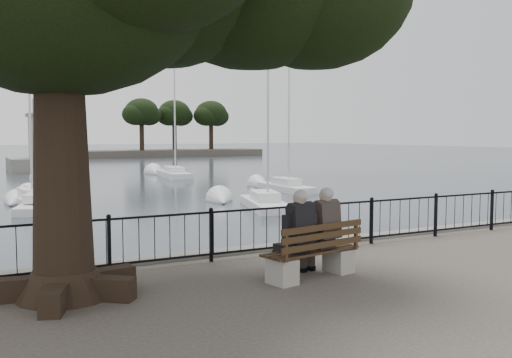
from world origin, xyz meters
TOP-DOWN VIEW (x-y plane):
  - harbor at (0.00, 3.00)m, footprint 260.00×260.00m
  - railing at (0.00, 2.50)m, footprint 22.06×0.06m
  - bench at (0.05, 0.46)m, footprint 1.96×0.91m
  - person_left at (-0.31, 0.50)m, footprint 0.53×0.84m
  - person_right at (0.30, 0.62)m, footprint 0.53×0.84m
  - lion_monument at (2.00, 49.93)m, footprint 6.17×6.17m
  - sailboat_b at (-2.09, 22.65)m, footprint 1.98×5.24m
  - sailboat_c at (7.52, 15.86)m, footprint 2.91×5.50m
  - sailboat_d at (12.75, 22.64)m, footprint 1.53×5.18m
  - sailboat_f at (0.41, 36.33)m, footprint 1.63×4.70m
  - sailboat_g at (10.56, 37.10)m, footprint 2.40×6.36m
  - sailboat_i at (-2.12, 20.19)m, footprint 2.62×4.83m
  - far_shore at (25.54, 79.46)m, footprint 30.00×8.60m

SIDE VIEW (x-z plane):
  - sailboat_f at x=0.41m, z-range -5.22..3.81m
  - sailboat_d at x=12.75m, z-range -5.59..4.19m
  - sailboat_c at x=7.52m, z-range -5.81..4.42m
  - sailboat_b at x=-2.09m, z-range -5.83..4.45m
  - sailboat_g at x=10.56m, z-range -6.49..5.13m
  - sailboat_i at x=-2.12m, z-range -5.85..4.51m
  - harbor at x=0.00m, z-range -1.10..0.10m
  - bench at x=0.05m, z-range -0.15..0.84m
  - railing at x=0.00m, z-range 0.06..1.06m
  - person_left at x=-0.31m, z-range -0.06..1.52m
  - person_right at x=0.30m, z-range -0.06..1.52m
  - lion_monument at x=2.00m, z-range -3.25..5.82m
  - far_shore at x=25.54m, z-range -1.59..7.59m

